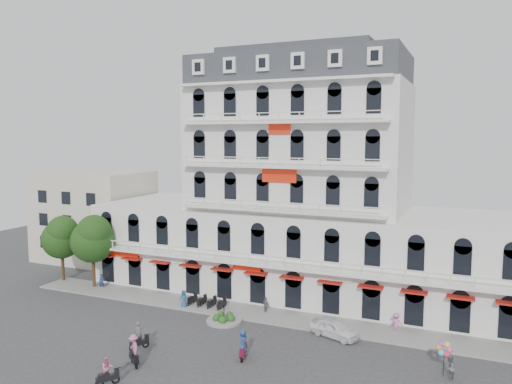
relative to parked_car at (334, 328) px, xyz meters
The scene contains 18 objects.
ground 9.71m from the parked_car, 136.36° to the right, with size 120.00×120.00×0.00m, color #38383A.
sidewalk 7.41m from the parked_car, 161.70° to the left, with size 53.00×4.00×0.16m, color gray.
main_building 16.19m from the parked_car, 121.78° to the left, with size 45.00×15.00×25.80m.
flank_building_west 39.68m from the parked_car, 160.21° to the left, with size 14.00×10.00×12.00m, color beige.
traffic_island 10.04m from the parked_car, behind, with size 3.20×3.20×1.60m.
parked_scooter_row 13.54m from the parked_car, behind, with size 4.40×1.80×1.10m, color black, non-canonical shape.
tree_west_outer 33.44m from the parked_car, behind, with size 4.50×4.48×7.76m.
tree_west_inner 28.53m from the parked_car, behind, with size 4.76×4.76×8.25m.
parked_car is the anchor object (origin of this frame).
rider_west 15.94m from the parked_car, 147.57° to the right, with size 1.01×1.56×2.22m.
rider_southwest 18.47m from the parked_car, 129.98° to the right, with size 1.11×1.49×2.04m.
rider_east 8.63m from the parked_car, 127.41° to the right, with size 0.80×1.67×2.32m.
rider_center 16.36m from the parked_car, 137.59° to the right, with size 1.42×1.30×2.36m.
pedestrian_left 15.37m from the parked_car, behind, with size 0.87×0.56×1.78m, color #275276.
pedestrian_mid 7.90m from the parked_car, 159.10° to the left, with size 0.94×0.39×1.61m, color slate.
pedestrian_right 5.40m from the parked_car, 31.46° to the left, with size 1.18×0.68×1.82m, color #C96AA8.
pedestrian_far 27.11m from the parked_car, behind, with size 0.59×0.39×1.63m, color navy.
balloon_vendor 9.84m from the parked_car, 23.67° to the right, with size 1.40×1.31×2.45m.
Camera 1 is at (17.05, -32.69, 16.60)m, focal length 35.00 mm.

